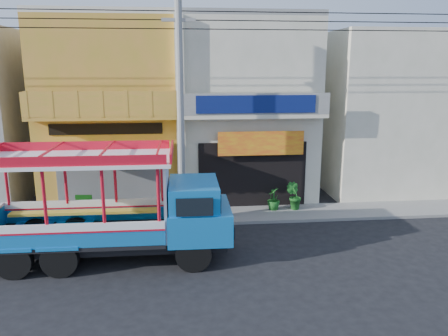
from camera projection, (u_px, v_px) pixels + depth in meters
name	position (u px, v px, depth m)	size (l,w,h in m)	color
ground	(215.00, 259.00, 13.94)	(90.00, 90.00, 0.00)	black
sidewalk	(207.00, 216.00, 17.81)	(30.00, 2.00, 0.12)	slate
shophouse_left	(116.00, 108.00, 20.36)	(6.00, 7.50, 8.24)	#B49828
shophouse_right	(243.00, 107.00, 20.94)	(6.00, 6.75, 8.24)	beige
party_pilaster	(181.00, 117.00, 17.65)	(0.35, 0.30, 8.00)	beige
filler_building_right	(382.00, 112.00, 21.73)	(6.00, 6.00, 7.60)	beige
utility_pole	(184.00, 94.00, 15.93)	(28.00, 0.26, 9.00)	gray
songthaew_truck	(126.00, 207.00, 13.54)	(7.77, 2.69, 3.62)	black
green_sign	(85.00, 209.00, 17.16)	(0.65, 0.36, 0.99)	black
potted_plant_b	(294.00, 196.00, 18.37)	(0.62, 0.50, 1.14)	#18561A
potted_plant_c	(274.00, 199.00, 18.31)	(0.54, 0.54, 0.96)	#18561A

